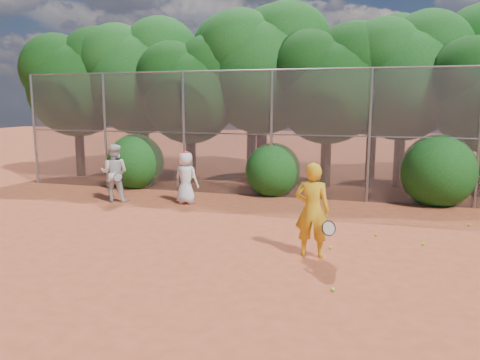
% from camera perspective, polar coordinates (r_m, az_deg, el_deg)
% --- Properties ---
extents(ground, '(80.00, 80.00, 0.00)m').
position_cam_1_polar(ground, '(9.31, 1.56, -9.45)').
color(ground, '#AC4626').
rests_on(ground, ground).
extents(fence_back, '(20.05, 0.09, 4.03)m').
position_cam_1_polar(fence_back, '(14.74, 7.20, 5.66)').
color(fence_back, gray).
rests_on(fence_back, ground).
extents(tree_0, '(4.38, 3.81, 6.00)m').
position_cam_1_polar(tree_0, '(20.29, -19.17, 11.57)').
color(tree_0, black).
rests_on(tree_0, ground).
extents(tree_1, '(4.64, 4.03, 6.35)m').
position_cam_1_polar(tree_1, '(19.41, -12.15, 12.68)').
color(tree_1, black).
rests_on(tree_1, ground).
extents(tree_2, '(3.99, 3.47, 5.47)m').
position_cam_1_polar(tree_2, '(17.68, -5.94, 11.28)').
color(tree_2, black).
rests_on(tree_2, ground).
extents(tree_3, '(4.89, 4.26, 6.70)m').
position_cam_1_polar(tree_3, '(17.91, 2.97, 13.90)').
color(tree_3, black).
rests_on(tree_3, ground).
extents(tree_4, '(4.19, 3.64, 5.73)m').
position_cam_1_polar(tree_4, '(16.85, 10.89, 11.84)').
color(tree_4, black).
rests_on(tree_4, ground).
extents(tree_5, '(4.51, 3.92, 6.17)m').
position_cam_1_polar(tree_5, '(17.60, 19.52, 12.32)').
color(tree_5, black).
rests_on(tree_5, ground).
extents(tree_9, '(4.83, 4.20, 6.62)m').
position_cam_1_polar(tree_9, '(21.91, -11.57, 12.77)').
color(tree_9, black).
rests_on(tree_9, ground).
extents(tree_10, '(5.15, 4.48, 7.06)m').
position_cam_1_polar(tree_10, '(20.30, 1.66, 14.04)').
color(tree_10, black).
rests_on(tree_10, ground).
extents(tree_11, '(4.64, 4.03, 6.35)m').
position_cam_1_polar(tree_11, '(19.19, 16.26, 12.55)').
color(tree_11, black).
rests_on(tree_11, ground).
extents(bush_0, '(2.00, 2.00, 2.00)m').
position_cam_1_polar(bush_0, '(17.08, -12.58, 2.48)').
color(bush_0, '#114613').
rests_on(bush_0, ground).
extents(bush_1, '(1.80, 1.80, 1.80)m').
position_cam_1_polar(bush_1, '(15.31, 4.04, 1.52)').
color(bush_1, '#114613').
rests_on(bush_1, ground).
extents(bush_2, '(2.20, 2.20, 2.20)m').
position_cam_1_polar(bush_2, '(15.04, 23.00, 1.40)').
color(bush_2, '#114613').
rests_on(bush_2, ground).
extents(player_yellow, '(0.85, 0.57, 1.87)m').
position_cam_1_polar(player_yellow, '(9.25, 8.80, -3.64)').
color(player_yellow, gold).
rests_on(player_yellow, ground).
extents(player_teen, '(0.83, 0.61, 1.59)m').
position_cam_1_polar(player_teen, '(14.04, -6.59, 0.29)').
color(player_teen, white).
rests_on(player_teen, ground).
extents(player_white, '(0.97, 0.82, 1.76)m').
position_cam_1_polar(player_white, '(14.77, -15.06, 0.83)').
color(player_white, silver).
rests_on(player_white, ground).
extents(ball_0, '(0.07, 0.07, 0.07)m').
position_cam_1_polar(ball_0, '(11.15, 16.23, -6.44)').
color(ball_0, '#B3D727').
rests_on(ball_0, ground).
extents(ball_1, '(0.07, 0.07, 0.07)m').
position_cam_1_polar(ball_1, '(12.85, 26.16, -4.93)').
color(ball_1, '#B3D727').
rests_on(ball_1, ground).
extents(ball_2, '(0.07, 0.07, 0.07)m').
position_cam_1_polar(ball_2, '(7.88, 11.24, -12.97)').
color(ball_2, '#B3D727').
rests_on(ball_2, ground).
extents(ball_4, '(0.07, 0.07, 0.07)m').
position_cam_1_polar(ball_4, '(9.97, 10.94, -8.11)').
color(ball_4, '#B3D727').
rests_on(ball_4, ground).
extents(ball_6, '(0.07, 0.07, 0.07)m').
position_cam_1_polar(ball_6, '(10.78, 21.40, -7.27)').
color(ball_6, '#B3D727').
rests_on(ball_6, ground).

